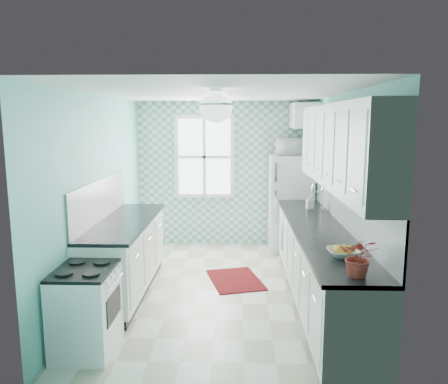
{
  "coord_description": "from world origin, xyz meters",
  "views": [
    {
      "loc": [
        0.23,
        -5.38,
        2.18
      ],
      "look_at": [
        0.05,
        0.25,
        1.25
      ],
      "focal_mm": 35.0,
      "sensor_mm": 36.0,
      "label": 1
    }
  ],
  "objects_px": {
    "sink": "(308,212)",
    "microwave": "(292,146)",
    "ceiling_light": "(216,106)",
    "fridge": "(290,203)",
    "potted_plant": "(360,257)",
    "fruit_bowl": "(343,253)",
    "stove": "(86,309)"
  },
  "relations": [
    {
      "from": "fridge",
      "to": "fruit_bowl",
      "type": "bearing_deg",
      "value": -85.43
    },
    {
      "from": "microwave",
      "to": "potted_plant",
      "type": "bearing_deg",
      "value": 94.6
    },
    {
      "from": "fruit_bowl",
      "to": "potted_plant",
      "type": "height_order",
      "value": "potted_plant"
    },
    {
      "from": "sink",
      "to": "fruit_bowl",
      "type": "bearing_deg",
      "value": -92.51
    },
    {
      "from": "fridge",
      "to": "microwave",
      "type": "distance_m",
      "value": 0.95
    },
    {
      "from": "stove",
      "to": "microwave",
      "type": "distance_m",
      "value": 4.29
    },
    {
      "from": "sink",
      "to": "microwave",
      "type": "relative_size",
      "value": 1.04
    },
    {
      "from": "ceiling_light",
      "to": "potted_plant",
      "type": "xyz_separation_m",
      "value": [
        1.2,
        -1.21,
        -1.22
      ]
    },
    {
      "from": "ceiling_light",
      "to": "sink",
      "type": "distance_m",
      "value": 2.28
    },
    {
      "from": "ceiling_light",
      "to": "stove",
      "type": "relative_size",
      "value": 0.44
    },
    {
      "from": "potted_plant",
      "to": "fridge",
      "type": "bearing_deg",
      "value": 91.35
    },
    {
      "from": "fridge",
      "to": "potted_plant",
      "type": "xyz_separation_m",
      "value": [
        0.09,
        -3.83,
        0.3
      ]
    },
    {
      "from": "fruit_bowl",
      "to": "microwave",
      "type": "xyz_separation_m",
      "value": [
        -0.09,
        3.3,
        0.78
      ]
    },
    {
      "from": "stove",
      "to": "fruit_bowl",
      "type": "distance_m",
      "value": 2.46
    },
    {
      "from": "fridge",
      "to": "potted_plant",
      "type": "height_order",
      "value": "fridge"
    },
    {
      "from": "fridge",
      "to": "sink",
      "type": "bearing_deg",
      "value": -82.77
    },
    {
      "from": "fruit_bowl",
      "to": "potted_plant",
      "type": "bearing_deg",
      "value": -90.0
    },
    {
      "from": "potted_plant",
      "to": "ceiling_light",
      "type": "bearing_deg",
      "value": 134.7
    },
    {
      "from": "ceiling_light",
      "to": "fridge",
      "type": "distance_m",
      "value": 3.22
    },
    {
      "from": "ceiling_light",
      "to": "fruit_bowl",
      "type": "bearing_deg",
      "value": -29.75
    },
    {
      "from": "stove",
      "to": "ceiling_light",
      "type": "bearing_deg",
      "value": 31.43
    },
    {
      "from": "ceiling_light",
      "to": "microwave",
      "type": "relative_size",
      "value": 0.68
    },
    {
      "from": "fruit_bowl",
      "to": "fridge",
      "type": "bearing_deg",
      "value": 91.57
    },
    {
      "from": "fridge",
      "to": "microwave",
      "type": "height_order",
      "value": "microwave"
    },
    {
      "from": "fruit_bowl",
      "to": "potted_plant",
      "type": "distance_m",
      "value": 0.54
    },
    {
      "from": "stove",
      "to": "microwave",
      "type": "relative_size",
      "value": 1.55
    },
    {
      "from": "stove",
      "to": "fruit_bowl",
      "type": "height_order",
      "value": "fruit_bowl"
    },
    {
      "from": "fridge",
      "to": "microwave",
      "type": "bearing_deg",
      "value": 57.15
    },
    {
      "from": "sink",
      "to": "microwave",
      "type": "distance_m",
      "value": 1.52
    },
    {
      "from": "fridge",
      "to": "sink",
      "type": "xyz_separation_m",
      "value": [
        0.09,
        -1.27,
        0.12
      ]
    },
    {
      "from": "ceiling_light",
      "to": "fridge",
      "type": "height_order",
      "value": "ceiling_light"
    },
    {
      "from": "fridge",
      "to": "sink",
      "type": "height_order",
      "value": "fridge"
    }
  ]
}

